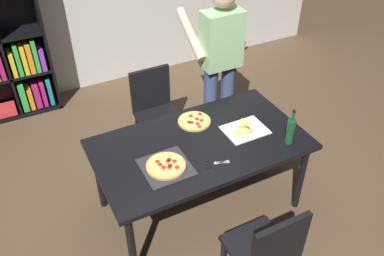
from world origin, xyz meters
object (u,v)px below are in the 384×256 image
at_px(person_serving_pizza, 220,60).
at_px(second_pizza_plain, 194,121).
at_px(pepperoni_pizza_on_tray, 166,166).
at_px(kitchen_scissors, 213,163).
at_px(wine_bottle, 291,130).
at_px(chair_near_camera, 267,250).
at_px(dining_table, 200,149).
at_px(chair_far_side, 155,107).

xyz_separation_m(person_serving_pizza, second_pizza_plain, (-0.53, -0.48, -0.24)).
bearing_deg(pepperoni_pizza_on_tray, second_pizza_plain, 42.10).
relative_size(pepperoni_pizza_on_tray, kitchen_scissors, 1.84).
relative_size(wine_bottle, second_pizza_plain, 1.10).
distance_m(pepperoni_pizza_on_tray, second_pizza_plain, 0.62).
height_order(chair_near_camera, kitchen_scissors, chair_near_camera).
height_order(dining_table, wine_bottle, wine_bottle).
relative_size(dining_table, chair_far_side, 1.93).
bearing_deg(pepperoni_pizza_on_tray, person_serving_pizza, 42.23).
relative_size(chair_far_side, pepperoni_pizza_on_tray, 2.46).
bearing_deg(pepperoni_pizza_on_tray, wine_bottle, -10.02).
xyz_separation_m(dining_table, person_serving_pizza, (0.62, 0.75, 0.32)).
xyz_separation_m(kitchen_scissors, second_pizza_plain, (0.12, 0.54, 0.01)).
distance_m(chair_far_side, kitchen_scissors, 1.27).
bearing_deg(chair_near_camera, wine_bottle, 45.16).
distance_m(wine_bottle, second_pizza_plain, 0.83).
relative_size(chair_far_side, kitchen_scissors, 4.53).
bearing_deg(pepperoni_pizza_on_tray, dining_table, 20.86).
height_order(dining_table, person_serving_pizza, person_serving_pizza).
height_order(person_serving_pizza, pepperoni_pizza_on_tray, person_serving_pizza).
distance_m(chair_far_side, wine_bottle, 1.49).
bearing_deg(dining_table, wine_bottle, -26.43).
bearing_deg(chair_near_camera, kitchen_scissors, 93.03).
height_order(chair_far_side, wine_bottle, wine_bottle).
distance_m(wine_bottle, kitchen_scissors, 0.70).
bearing_deg(second_pizza_plain, chair_far_side, 97.08).
height_order(chair_far_side, second_pizza_plain, chair_far_side).
relative_size(person_serving_pizza, second_pizza_plain, 6.07).
xyz_separation_m(chair_near_camera, kitchen_scissors, (-0.04, 0.70, 0.24)).
distance_m(chair_far_side, second_pizza_plain, 0.75).
bearing_deg(kitchen_scissors, second_pizza_plain, 77.13).
xyz_separation_m(person_serving_pizza, wine_bottle, (0.03, -1.08, -0.13)).
height_order(pepperoni_pizza_on_tray, wine_bottle, wine_bottle).
relative_size(dining_table, person_serving_pizza, 0.99).
bearing_deg(dining_table, chair_near_camera, -90.00).
bearing_deg(kitchen_scissors, chair_far_side, 88.28).
xyz_separation_m(chair_near_camera, wine_bottle, (0.65, 0.65, 0.36)).
relative_size(dining_table, wine_bottle, 5.50).
distance_m(chair_near_camera, second_pizza_plain, 1.28).
relative_size(kitchen_scissors, second_pizza_plain, 0.69).
height_order(pepperoni_pizza_on_tray, second_pizza_plain, pepperoni_pizza_on_tray).
distance_m(chair_near_camera, wine_bottle, 0.99).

